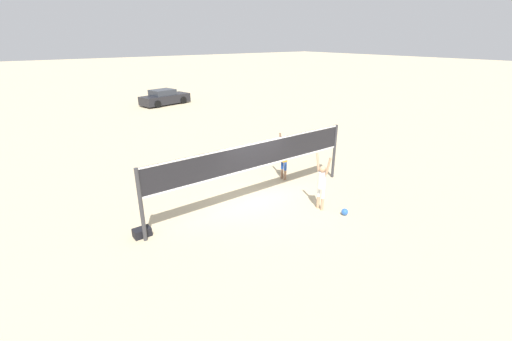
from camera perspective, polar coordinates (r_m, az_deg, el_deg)
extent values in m
plane|color=beige|center=(12.81, 0.00, -5.38)|extent=(200.00, 200.00, 0.00)
cylinder|color=#38383D|center=(10.58, -18.62, -5.57)|extent=(0.12, 0.12, 2.35)
cylinder|color=#38383D|center=(15.07, 12.92, 3.08)|extent=(0.12, 0.12, 2.35)
cube|color=black|center=(12.08, 0.00, 2.52)|extent=(8.28, 0.02, 0.97)
cube|color=white|center=(11.94, 0.00, 4.58)|extent=(8.28, 0.03, 0.06)
cube|color=white|center=(12.24, 0.00, 0.51)|extent=(8.28, 0.03, 0.06)
cylinder|color=tan|center=(12.41, 10.97, -5.54)|extent=(0.11, 0.11, 0.46)
cylinder|color=white|center=(12.23, 11.11, -3.79)|extent=(0.12, 0.12, 0.38)
cylinder|color=tan|center=(12.53, 10.30, -5.21)|extent=(0.11, 0.11, 0.46)
cylinder|color=white|center=(12.35, 10.43, -3.49)|extent=(0.12, 0.12, 0.38)
cylinder|color=white|center=(12.10, 10.92, -1.57)|extent=(0.28, 0.28, 0.59)
sphere|color=tan|center=(11.95, 11.06, 0.24)|extent=(0.23, 0.23, 0.23)
cylinder|color=tan|center=(11.74, 11.97, 0.72)|extent=(0.08, 0.22, 0.66)
cylinder|color=tan|center=(12.04, 10.29, 1.36)|extent=(0.08, 0.22, 0.66)
cylinder|color=#8C664C|center=(14.90, 4.36, -0.51)|extent=(0.11, 0.11, 0.45)
cylinder|color=#1E47A5|center=(14.76, 4.40, 0.97)|extent=(0.12, 0.12, 0.37)
cylinder|color=#8C664C|center=(14.76, 4.87, -0.74)|extent=(0.11, 0.11, 0.45)
cylinder|color=#1E47A5|center=(14.62, 4.92, 0.75)|extent=(0.12, 0.12, 0.37)
cylinder|color=orange|center=(14.53, 4.71, 2.61)|extent=(0.28, 0.28, 0.58)
sphere|color=#8C664C|center=(14.40, 4.76, 4.13)|extent=(0.23, 0.23, 0.23)
cylinder|color=#8C664C|center=(14.52, 4.16, 5.01)|extent=(0.08, 0.21, 0.65)
cylinder|color=#8C664C|center=(14.18, 5.42, 4.57)|extent=(0.08, 0.21, 0.65)
sphere|color=blue|center=(12.31, 14.57, -6.69)|extent=(0.23, 0.23, 0.23)
cube|color=black|center=(11.30, -18.46, -9.74)|extent=(0.53, 0.34, 0.27)
cube|color=#232328|center=(32.72, -14.90, 11.44)|extent=(4.69, 2.60, 0.74)
cube|color=#2D333D|center=(32.50, -15.33, 12.45)|extent=(2.28, 1.95, 0.50)
cylinder|color=black|center=(34.17, -13.74, 11.64)|extent=(0.67, 0.35, 0.64)
cylinder|color=black|center=(32.88, -12.05, 11.41)|extent=(0.67, 0.35, 0.64)
cylinder|color=black|center=(32.69, -17.70, 10.83)|extent=(0.67, 0.35, 0.64)
cylinder|color=black|center=(31.33, -16.10, 10.57)|extent=(0.67, 0.35, 0.64)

